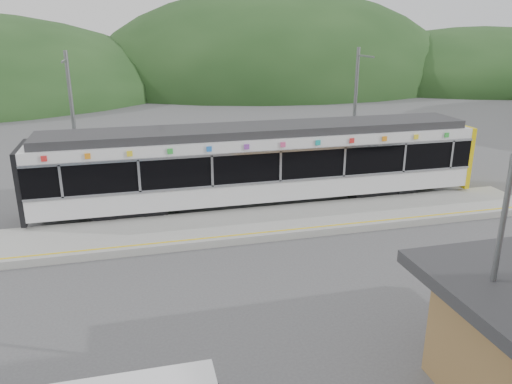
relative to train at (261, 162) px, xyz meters
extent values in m
plane|color=#4C4C4F|center=(-1.22, -6.00, -2.06)|extent=(120.00, 120.00, 0.00)
ellipsoid|color=#1E3D19|center=(14.78, 48.00, -2.06)|extent=(52.00, 39.00, 26.00)
ellipsoid|color=#1E3D19|center=(43.78, 42.00, -2.06)|extent=(44.00, 33.00, 16.00)
cube|color=#9E9E99|center=(-1.22, -2.70, -1.91)|extent=(26.00, 3.20, 0.30)
cube|color=yellow|center=(-1.22, -4.00, -1.76)|extent=(26.00, 0.10, 0.01)
cube|color=black|center=(-6.02, 0.00, -1.76)|extent=(3.20, 2.20, 0.56)
cube|color=black|center=(5.98, 0.00, -1.76)|extent=(3.20, 2.20, 0.56)
cube|color=silver|center=(-0.02, 0.00, -1.02)|extent=(20.00, 2.90, 0.92)
cube|color=black|center=(-0.02, 0.00, 0.16)|extent=(20.00, 2.96, 1.45)
cube|color=silver|center=(-0.02, -1.50, -0.51)|extent=(20.00, 0.05, 0.10)
cube|color=silver|center=(-0.02, -1.50, 0.84)|extent=(20.00, 0.05, 0.10)
cube|color=silver|center=(-0.02, 0.00, 1.11)|extent=(20.00, 2.90, 0.45)
cube|color=#2D2D30|center=(-0.02, 0.00, 1.52)|extent=(19.40, 2.50, 0.36)
cube|color=yellow|center=(10.10, 0.00, -0.16)|extent=(0.24, 2.92, 3.00)
cube|color=black|center=(-10.12, 0.00, -0.16)|extent=(0.20, 2.92, 3.00)
cube|color=silver|center=(-8.52, -1.50, 0.16)|extent=(0.10, 0.05, 1.35)
cube|color=silver|center=(-5.52, -1.50, 0.16)|extent=(0.10, 0.05, 1.35)
cube|color=silver|center=(-2.52, -1.50, 0.16)|extent=(0.10, 0.05, 1.35)
cube|color=silver|center=(0.48, -1.50, 0.16)|extent=(0.10, 0.05, 1.35)
cube|color=silver|center=(3.48, -1.50, 0.16)|extent=(0.10, 0.05, 1.35)
cube|color=silver|center=(6.48, -1.50, 0.16)|extent=(0.10, 0.05, 1.35)
cube|color=silver|center=(8.98, -1.50, 0.16)|extent=(0.10, 0.05, 1.35)
cube|color=red|center=(-9.02, -1.49, 1.12)|extent=(0.22, 0.04, 0.22)
cube|color=orange|center=(-7.42, -1.49, 1.12)|extent=(0.22, 0.04, 0.22)
cube|color=yellow|center=(-5.82, -1.49, 1.12)|extent=(0.22, 0.04, 0.22)
cube|color=green|center=(-4.22, -1.49, 1.12)|extent=(0.22, 0.04, 0.22)
cube|color=blue|center=(-2.62, -1.49, 1.12)|extent=(0.22, 0.04, 0.22)
cube|color=purple|center=(-1.02, -1.49, 1.12)|extent=(0.22, 0.04, 0.22)
cube|color=#E54C8C|center=(0.58, -1.49, 1.12)|extent=(0.22, 0.04, 0.22)
cube|color=#19A5A5|center=(2.18, -1.49, 1.12)|extent=(0.22, 0.04, 0.22)
cube|color=red|center=(3.78, -1.49, 1.12)|extent=(0.22, 0.04, 0.22)
cube|color=orange|center=(5.38, -1.49, 1.12)|extent=(0.22, 0.04, 0.22)
cube|color=yellow|center=(6.98, -1.49, 1.12)|extent=(0.22, 0.04, 0.22)
cube|color=green|center=(8.58, -1.49, 1.12)|extent=(0.22, 0.04, 0.22)
cylinder|color=slate|center=(-8.22, 2.60, 1.44)|extent=(0.18, 0.18, 7.00)
cube|color=slate|center=(-8.22, 1.80, 4.54)|extent=(0.08, 1.80, 0.08)
cylinder|color=slate|center=(5.78, 2.60, 1.44)|extent=(0.18, 0.18, 7.00)
cube|color=slate|center=(5.78, 1.80, 4.54)|extent=(0.08, 1.80, 0.08)
cylinder|color=slate|center=(1.34, -13.73, 0.79)|extent=(0.12, 0.12, 5.72)
camera|label=1|loc=(-5.72, -21.45, 5.95)|focal=35.00mm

